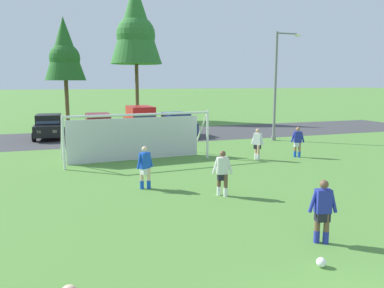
% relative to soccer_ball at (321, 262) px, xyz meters
% --- Properties ---
extents(ground_plane, '(400.00, 400.00, 0.00)m').
position_rel_soccer_ball_xyz_m(ground_plane, '(-0.64, 11.99, -0.11)').
color(ground_plane, '#518438').
extents(parking_lot_strip, '(52.00, 8.40, 0.01)m').
position_rel_soccer_ball_xyz_m(parking_lot_strip, '(-0.64, 21.99, -0.11)').
color(parking_lot_strip, '#3D3D3F').
rests_on(parking_lot_strip, ground).
extents(soccer_ball, '(0.22, 0.22, 0.22)m').
position_rel_soccer_ball_xyz_m(soccer_ball, '(0.00, 0.00, 0.00)').
color(soccer_ball, white).
rests_on(soccer_ball, ground).
extents(soccer_goal, '(7.53, 2.46, 2.57)m').
position_rel_soccer_ball_xyz_m(soccer_goal, '(-1.56, 12.87, 1.18)').
color(soccer_goal, white).
rests_on(soccer_goal, ground).
extents(player_striker_near, '(0.72, 0.40, 1.64)m').
position_rel_soccer_ball_xyz_m(player_striker_near, '(-2.31, 7.46, 0.71)').
color(player_striker_near, beige).
rests_on(player_striker_near, ground).
extents(player_midfield_center, '(0.72, 0.32, 1.64)m').
position_rel_soccer_ball_xyz_m(player_midfield_center, '(0.82, 1.07, 0.71)').
color(player_midfield_center, brown).
rests_on(player_midfield_center, ground).
extents(player_defender_far, '(0.48, 0.67, 1.64)m').
position_rel_soccer_ball_xyz_m(player_defender_far, '(4.40, 10.98, 0.71)').
color(player_defender_far, tan).
rests_on(player_defender_far, ground).
extents(player_winger_left, '(0.70, 0.38, 1.64)m').
position_rel_soccer_ball_xyz_m(player_winger_left, '(6.78, 10.90, 0.71)').
color(player_winger_left, '#936B4C').
rests_on(player_winger_left, ground).
extents(player_winger_right, '(0.72, 0.38, 1.64)m').
position_rel_soccer_ball_xyz_m(player_winger_right, '(0.09, 5.65, 0.71)').
color(player_winger_right, brown).
rests_on(player_winger_right, ground).
extents(parked_car_slot_far_left, '(2.20, 4.28, 1.72)m').
position_rel_soccer_ball_xyz_m(parked_car_slot_far_left, '(-6.00, 22.71, 0.77)').
color(parked_car_slot_far_left, black).
rests_on(parked_car_slot_far_left, ground).
extents(parked_car_slot_left, '(2.06, 4.21, 1.72)m').
position_rel_soccer_ball_xyz_m(parked_car_slot_left, '(-2.57, 22.38, 0.77)').
color(parked_car_slot_left, maroon).
rests_on(parked_car_slot_left, ground).
extents(parked_car_slot_center_left, '(2.19, 4.63, 2.16)m').
position_rel_soccer_ball_xyz_m(parked_car_slot_center_left, '(0.69, 22.77, 1.00)').
color(parked_car_slot_center_left, red).
rests_on(parked_car_slot_center_left, ground).
extents(parked_car_slot_center, '(2.26, 4.31, 1.72)m').
position_rel_soccer_ball_xyz_m(parked_car_slot_center, '(3.11, 21.24, 0.77)').
color(parked_car_slot_center, navy).
rests_on(parked_car_slot_center, ground).
extents(tree_left_edge, '(3.74, 3.74, 9.98)m').
position_rel_soccer_ball_xyz_m(tree_left_edge, '(-4.49, 32.01, 6.75)').
color(tree_left_edge, brown).
rests_on(tree_left_edge, ground).
extents(tree_mid_left, '(5.25, 5.25, 14.00)m').
position_rel_soccer_ball_xyz_m(tree_mid_left, '(2.50, 33.31, 9.53)').
color(tree_mid_left, brown).
rests_on(tree_mid_left, ground).
extents(street_lamp, '(2.00, 0.32, 7.35)m').
position_rel_soccer_ball_xyz_m(street_lamp, '(8.96, 16.65, 3.70)').
color(street_lamp, slate).
rests_on(street_lamp, ground).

